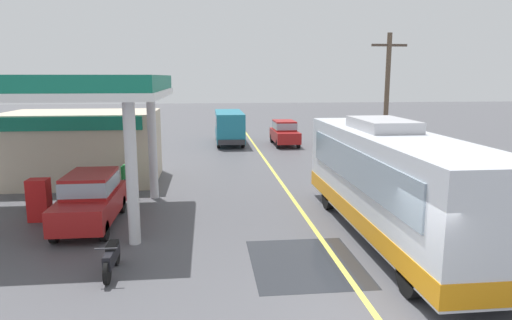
% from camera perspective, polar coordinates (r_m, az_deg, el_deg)
% --- Properties ---
extents(ground, '(120.00, 120.00, 0.00)m').
position_cam_1_polar(ground, '(29.34, 0.81, 0.48)').
color(ground, '#4C4C51').
extents(lane_divider_stripe, '(0.16, 50.00, 0.01)m').
position_cam_1_polar(lane_divider_stripe, '(24.47, 2.23, -1.51)').
color(lane_divider_stripe, '#D8CC4C').
rests_on(lane_divider_stripe, ground).
extents(wet_puddle_patch, '(2.98, 3.63, 0.01)m').
position_cam_1_polar(wet_puddle_patch, '(12.91, 6.21, -12.66)').
color(wet_puddle_patch, '#26282D').
rests_on(wet_puddle_patch, ground).
extents(coach_bus_main, '(2.60, 11.04, 3.69)m').
position_cam_1_polar(coach_bus_main, '(14.88, 16.65, -2.97)').
color(coach_bus_main, silver).
rests_on(coach_bus_main, ground).
extents(gas_station_roadside, '(9.10, 11.95, 5.10)m').
position_cam_1_polar(gas_station_roadside, '(21.51, -22.28, 3.16)').
color(gas_station_roadside, '#147259').
rests_on(gas_station_roadside, ground).
extents(car_at_pump, '(1.70, 4.20, 1.82)m').
position_cam_1_polar(car_at_pump, '(16.55, -20.02, -4.35)').
color(car_at_pump, maroon).
rests_on(car_at_pump, ground).
extents(minibus_opposing_lane, '(2.04, 6.13, 2.44)m').
position_cam_1_polar(minibus_opposing_lane, '(34.66, -3.38, 4.45)').
color(minibus_opposing_lane, teal).
rests_on(minibus_opposing_lane, ground).
extents(motorcycle_parked_forecourt, '(0.55, 1.80, 0.92)m').
position_cam_1_polar(motorcycle_parked_forecourt, '(12.60, -17.62, -11.54)').
color(motorcycle_parked_forecourt, black).
rests_on(motorcycle_parked_forecourt, ground).
extents(pedestrian_near_pump, '(0.55, 0.22, 1.66)m').
position_cam_1_polar(pedestrian_near_pump, '(19.87, -15.77, -1.95)').
color(pedestrian_near_pump, '#33333F').
rests_on(pedestrian_near_pump, ground).
extents(car_trailing_behind_bus, '(1.70, 4.20, 1.82)m').
position_cam_1_polar(car_trailing_behind_bus, '(34.09, 3.59, 3.58)').
color(car_trailing_behind_bus, maroon).
rests_on(car_trailing_behind_bus, ground).
extents(utility_pole_roadside, '(1.80, 0.24, 7.18)m').
position_cam_1_polar(utility_pole_roadside, '(24.07, 16.02, 6.94)').
color(utility_pole_roadside, brown).
rests_on(utility_pole_roadside, ground).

